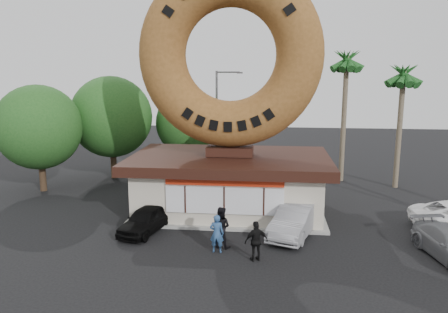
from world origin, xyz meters
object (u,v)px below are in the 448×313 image
giant_donut (230,55)px  donut_shop (230,182)px  street_lamp (219,116)px  car_black (146,220)px  person_center (221,227)px  car_silver (295,220)px  person_left (217,234)px  person_right (256,241)px

giant_donut → donut_shop: bearing=-90.0°
donut_shop → street_lamp: 10.54m
donut_shop → giant_donut: 7.07m
car_black → donut_shop: bearing=58.2°
person_center → car_silver: person_center is taller
person_left → giant_donut: bearing=-87.3°
person_right → car_silver: (1.79, 3.22, -0.13)m
giant_donut → person_left: giant_donut is taller
donut_shop → person_left: size_ratio=6.38×
donut_shop → person_right: donut_shop is taller
giant_donut → street_lamp: bearing=100.5°
car_black → car_silver: bearing=17.3°
donut_shop → giant_donut: giant_donut is taller
person_center → car_silver: 3.98m
car_black → car_silver: size_ratio=0.82×
giant_donut → street_lamp: giant_donut is taller
person_right → donut_shop: bearing=-99.0°
donut_shop → car_silver: (3.54, -3.35, -1.02)m
person_center → giant_donut: bearing=-73.0°
car_silver → giant_donut: bearing=155.1°
street_lamp → giant_donut: bearing=-79.5°
car_silver → person_right: bearing=-100.3°
person_left → car_black: bearing=-25.5°
donut_shop → person_right: bearing=-75.1°
giant_donut → person_left: bearing=-90.3°
giant_donut → street_lamp: (-1.86, 10.00, -4.36)m
street_lamp → car_silver: size_ratio=1.76×
person_center → car_silver: size_ratio=0.42×
person_left → car_silver: (3.57, 2.53, -0.13)m
donut_shop → car_black: donut_shop is taller
giant_donut → car_silver: (3.54, -3.37, -8.09)m
person_right → car_silver: bearing=-142.9°
person_center → car_black: bearing=-4.9°
street_lamp → car_silver: 14.89m
giant_donut → person_right: bearing=-75.1°
street_lamp → person_right: 17.36m
person_left → donut_shop: bearing=-87.3°
person_right → car_black: 6.31m
person_center → car_silver: bearing=-134.5°
donut_shop → person_center: (0.08, -5.31, -0.80)m
person_right → giant_donut: bearing=-99.0°
street_lamp → person_right: size_ratio=4.54×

